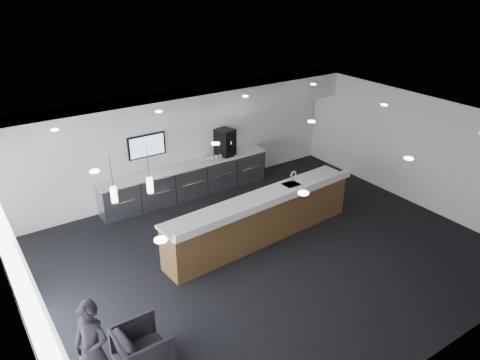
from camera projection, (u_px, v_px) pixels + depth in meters
ground at (264, 256)px, 10.63m from camera, size 10.00×10.00×0.00m
ceiling at (267, 130)px, 9.36m from camera, size 10.00×8.00×0.02m
back_wall at (179, 143)px, 13.00m from camera, size 10.00×0.02×3.00m
left_wall at (14, 276)px, 7.47m from camera, size 0.02×8.00×3.00m
right_wall at (415, 150)px, 12.52m from camera, size 0.02×8.00×3.00m
soffit_bulkhead at (185, 106)px, 12.18m from camera, size 10.00×0.90×0.70m
alcove_panel at (179, 140)px, 12.94m from camera, size 9.80×0.06×1.40m
window_blinds_wall at (17, 276)px, 7.49m from camera, size 0.04×7.36×2.55m
back_credenza at (187, 180)px, 13.16m from camera, size 5.06×0.66×0.95m
wall_tv at (147, 146)px, 12.36m from camera, size 1.05×0.08×0.62m
pendant_left at (142, 178)px, 9.07m from camera, size 0.12×0.12×0.30m
pendant_right at (107, 187)px, 8.71m from camera, size 0.12×0.12×0.30m
ceiling_can_lights at (267, 132)px, 9.37m from camera, size 7.00×5.00×0.02m
service_counter at (262, 218)px, 11.05m from camera, size 5.20×1.21×1.49m
coffee_machine at (225, 142)px, 13.51m from camera, size 0.56×0.63×0.78m
info_sign_left at (203, 159)px, 13.07m from camera, size 0.15×0.02×0.21m
info_sign_right at (233, 151)px, 13.61m from camera, size 0.19×0.04×0.26m
armchair at (143, 348)px, 7.57m from camera, size 0.85×0.82×0.76m
lounge_guest at (93, 348)px, 6.99m from camera, size 0.67×0.72×1.64m
cup_0 at (233, 153)px, 13.66m from camera, size 0.10×0.10×0.09m
cup_1 at (229, 154)px, 13.59m from camera, size 0.14×0.14×0.09m
cup_2 at (225, 155)px, 13.52m from camera, size 0.12×0.12×0.09m
cup_3 at (221, 156)px, 13.45m from camera, size 0.12×0.12×0.09m
cup_4 at (216, 157)px, 13.38m from camera, size 0.13×0.13×0.09m
cup_5 at (212, 158)px, 13.31m from camera, size 0.10×0.10×0.09m
cup_6 at (208, 159)px, 13.24m from camera, size 0.14×0.14×0.09m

